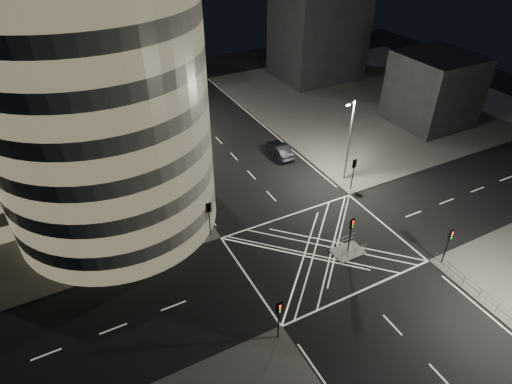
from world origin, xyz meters
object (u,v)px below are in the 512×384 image
street_lamp_left_near (182,167)px  traffic_signal_nl (279,314)px  central_island (347,252)px  traffic_signal_fl (209,213)px  traffic_signal_fr (354,169)px  traffic_signal_nr (449,240)px  street_lamp_left_far (136,103)px  traffic_signal_island (351,229)px  street_lamp_right_far (349,139)px  sedan (280,150)px

street_lamp_left_near → traffic_signal_nl: bearing=-88.1°
central_island → traffic_signal_fl: (-10.80, 8.30, 2.84)m
central_island → traffic_signal_nl: bearing=-153.9°
traffic_signal_fr → traffic_signal_nr: same height
central_island → street_lamp_left_far: (-11.44, 31.50, 5.47)m
traffic_signal_island → street_lamp_left_far: bearing=110.0°
traffic_signal_nl → central_island: bearing=26.1°
traffic_signal_island → street_lamp_right_far: street_lamp_right_far is taller
traffic_signal_nr → street_lamp_left_near: bearing=134.1°
street_lamp_left_far → sedan: street_lamp_left_far is taller
street_lamp_left_far → traffic_signal_fr: bearing=-51.8°
central_island → street_lamp_left_near: 18.52m
central_island → street_lamp_left_near: bearing=130.3°
traffic_signal_fl → street_lamp_right_far: size_ratio=0.40×
street_lamp_left_far → street_lamp_left_near: bearing=-90.0°
central_island → traffic_signal_fr: traffic_signal_fr is taller
central_island → traffic_signal_nl: size_ratio=0.75×
traffic_signal_nr → street_lamp_left_near: size_ratio=0.40×
traffic_signal_nr → traffic_signal_island: bearing=142.1°
central_island → street_lamp_right_far: (7.44, 10.50, 5.47)m
traffic_signal_fr → traffic_signal_nr: bearing=-90.0°
traffic_signal_nr → street_lamp_left_near: (-18.24, 18.80, 2.63)m
traffic_signal_fr → street_lamp_right_far: street_lamp_right_far is taller
street_lamp_left_near → sedan: street_lamp_left_near is taller
traffic_signal_fr → sedan: 11.41m
traffic_signal_fr → traffic_signal_nl: bearing=-142.3°
street_lamp_right_far → street_lamp_left_near: bearing=171.0°
central_island → traffic_signal_nr: 9.08m
street_lamp_left_far → central_island: bearing=-70.0°
central_island → traffic_signal_nr: traffic_signal_nr is taller
street_lamp_left_near → sedan: size_ratio=1.92×
central_island → traffic_signal_nl: (-10.80, -5.30, 2.84)m
traffic_signal_fl → traffic_signal_nl: bearing=-90.0°
traffic_signal_fl → sedan: 17.91m
street_lamp_left_far → street_lamp_right_far: bearing=-48.1°
sedan → street_lamp_right_far: bearing=118.6°
street_lamp_left_near → traffic_signal_nr: bearing=-45.9°
street_lamp_right_far → central_island: bearing=-125.3°
traffic_signal_nr → street_lamp_left_far: (-18.24, 36.80, 2.63)m
traffic_signal_island → street_lamp_left_far: size_ratio=0.40×
traffic_signal_fr → street_lamp_left_far: 29.63m
traffic_signal_fl → traffic_signal_island: (10.80, -8.30, 0.00)m
central_island → traffic_signal_island: 2.84m
traffic_signal_fl → street_lamp_left_far: size_ratio=0.40×
traffic_signal_nl → street_lamp_right_far: (18.24, 15.80, 2.63)m
street_lamp_left_near → sedan: 16.52m
street_lamp_left_near → traffic_signal_fr: bearing=-15.9°
traffic_signal_island → street_lamp_right_far: 13.13m
street_lamp_right_far → sedan: bearing=115.3°
traffic_signal_nr → street_lamp_right_far: size_ratio=0.40×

